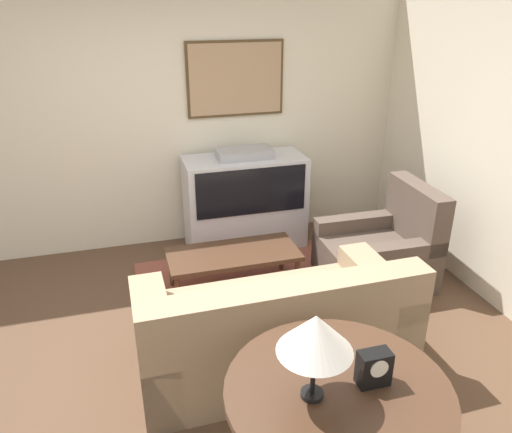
{
  "coord_description": "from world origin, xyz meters",
  "views": [
    {
      "loc": [
        -0.4,
        -2.91,
        2.49
      ],
      "look_at": [
        0.68,
        0.83,
        0.75
      ],
      "focal_mm": 35.0,
      "sensor_mm": 36.0,
      "label": 1
    }
  ],
  "objects": [
    {
      "name": "table_lamp",
      "position": [
        0.36,
        -1.23,
        1.09
      ],
      "size": [
        0.36,
        0.36,
        0.46
      ],
      "color": "black",
      "rests_on": "console_table"
    },
    {
      "name": "coffee_table",
      "position": [
        0.49,
        0.91,
        0.35
      ],
      "size": [
        1.17,
        0.53,
        0.39
      ],
      "color": "#472D1E",
      "rests_on": "ground_plane"
    },
    {
      "name": "mantel_clock",
      "position": [
        0.68,
        -1.24,
        0.83
      ],
      "size": [
        0.16,
        0.1,
        0.18
      ],
      "color": "black",
      "rests_on": "console_table"
    },
    {
      "name": "console_table",
      "position": [
        0.51,
        -1.22,
        0.67
      ],
      "size": [
        1.13,
        1.13,
        0.73
      ],
      "color": "#472D1E",
      "rests_on": "ground_plane"
    },
    {
      "name": "wall_back",
      "position": [
        0.01,
        2.13,
        1.36
      ],
      "size": [
        12.0,
        0.1,
        2.7
      ],
      "color": "beige",
      "rests_on": "ground_plane"
    },
    {
      "name": "ground_plane",
      "position": [
        0.0,
        0.0,
        0.0
      ],
      "size": [
        12.0,
        12.0,
        0.0
      ],
      "primitive_type": "plane",
      "color": "brown"
    },
    {
      "name": "armchair",
      "position": [
        1.86,
        0.72,
        0.28
      ],
      "size": [
        0.96,
        0.83,
        0.92
      ],
      "rotation": [
        0.0,
        0.0,
        -1.59
      ],
      "color": "brown",
      "rests_on": "ground_plane"
    },
    {
      "name": "couch",
      "position": [
        0.53,
        -0.16,
        0.31
      ],
      "size": [
        1.92,
        0.94,
        0.85
      ],
      "rotation": [
        0.0,
        0.0,
        3.15
      ],
      "color": "#9E8466",
      "rests_on": "ground_plane"
    },
    {
      "name": "area_rug",
      "position": [
        0.6,
        0.91,
        0.01
      ],
      "size": [
        1.93,
        1.45,
        0.01
      ],
      "color": "brown",
      "rests_on": "ground_plane"
    },
    {
      "name": "tv",
      "position": [
        0.82,
        1.76,
        0.5
      ],
      "size": [
        1.23,
        0.54,
        1.07
      ],
      "color": "silver",
      "rests_on": "ground_plane"
    }
  ]
}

